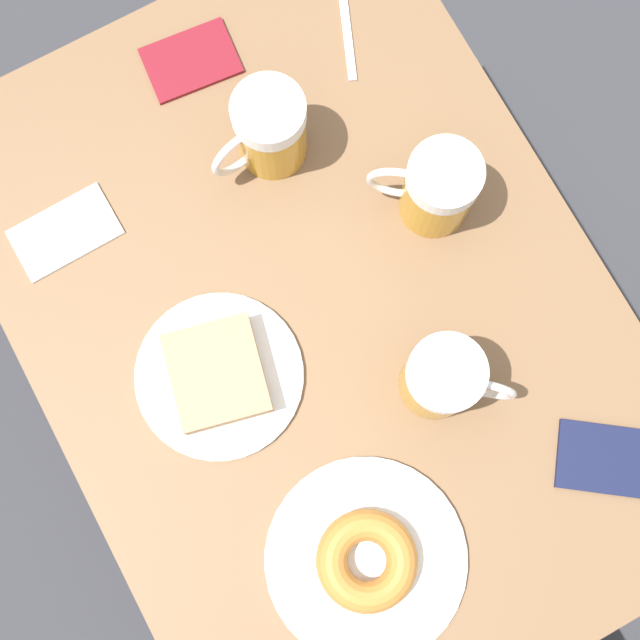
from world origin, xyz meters
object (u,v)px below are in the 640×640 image
Objects in this scene: plate_with_donut at (366,560)px; napkin_folded at (65,232)px; passport_far_edge at (191,61)px; fork at (346,19)px; beer_mug_left at (443,379)px; beer_mug_center at (269,130)px; plate_with_cake at (219,377)px; passport_near_edge at (606,459)px; beer_mug_right at (437,189)px.

plate_with_donut is 0.59m from napkin_folded.
napkin_folded is 1.06× the size of passport_far_edge.
plate_with_donut reaches higher than fork.
plate_with_donut is at bearing 80.87° from passport_far_edge.
fork is at bearing 167.81° from passport_far_edge.
beer_mug_center is (0.04, -0.39, 0.00)m from beer_mug_left.
plate_with_cake is 1.44× the size of passport_near_edge.
plate_with_cake reaches higher than fork.
plate_with_donut is 0.25m from beer_mug_left.
passport_near_edge reaches higher than fork.
plate_with_cake is 1.55× the size of beer_mug_center.
plate_with_donut is at bearing 63.11° from fork.
napkin_folded is at bearing -24.06° from beer_mug_right.
passport_near_edge is (0.00, 0.70, 0.00)m from fork.
plate_with_cake is 0.37m from beer_mug_right.
passport_far_edge reaches higher than fork.
beer_mug_right is at bearing -168.32° from plate_with_cake.
passport_near_edge and passport_far_edge have the same top height.
beer_mug_right is at bearing -129.78° from plate_with_donut.
beer_mug_right reaches higher than napkin_folded.
fork is (-0.48, -0.09, -0.00)m from napkin_folded.
passport_far_edge is (0.04, -0.17, -0.07)m from beer_mug_center.
passport_near_edge is (-0.39, 0.33, -0.02)m from plate_with_cake.
plate_with_cake is 1.56× the size of napkin_folded.
napkin_folded is 0.77m from passport_near_edge.
beer_mug_center is at bearing 33.43° from fork.
beer_mug_center reaches higher than passport_far_edge.
plate_with_donut is 0.74m from fork.
passport_far_edge is at bearing -77.18° from beer_mug_center.
plate_with_donut is 1.87× the size of beer_mug_right.
fork is (-0.33, -0.66, -0.02)m from plate_with_donut.
plate_with_donut reaches higher than napkin_folded.
beer_mug_right is (-0.15, 0.17, 0.00)m from beer_mug_center.
napkin_folded is at bearing 10.78° from fork.
napkin_folded is (0.34, -0.42, -0.07)m from beer_mug_left.
passport_far_edge is at bearing -99.13° from plate_with_donut.
passport_near_edge is at bearing 127.37° from beer_mug_left.
fork is at bearing -169.22° from napkin_folded.
plate_with_donut is 1.87× the size of beer_mug_left.
passport_near_edge is at bearing 128.42° from napkin_folded.
plate_with_donut reaches higher than passport_near_edge.
plate_with_donut is at bearing 104.69° from napkin_folded.
passport_near_edge is (-0.48, 0.61, 0.00)m from napkin_folded.
passport_near_edge is (-0.03, 0.40, -0.07)m from beer_mug_right.
beer_mug_left reaches higher than plate_with_donut.
passport_far_edge is at bearing -151.97° from napkin_folded.
plate_with_cake is at bearing 67.89° from passport_far_edge.
passport_near_edge is at bearing 139.59° from plate_with_cake.
plate_with_donut is at bearing 74.27° from beer_mug_center.
napkin_folded is 0.49m from fork.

